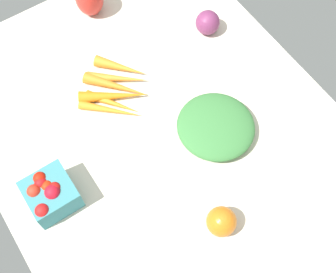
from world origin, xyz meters
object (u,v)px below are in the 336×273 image
Objects in this scene: leafy_greens_clump at (216,126)px; heirloom_tomato_orange at (221,221)px; carrot_bunch at (116,88)px; berry_basket at (50,194)px; red_onion_center at (208,23)px.

leafy_greens_clump is 2.85× the size of heirloom_tomato_orange.
carrot_bunch is 29.22cm from berry_basket.
berry_basket reaches higher than red_onion_center.
berry_basket is at bearing 122.55° from carrot_bunch.
red_onion_center is 0.30× the size of carrot_bunch.
heirloom_tomato_orange is (-42.27, 27.40, 0.02)cm from red_onion_center.
leafy_greens_clump is 38.06cm from berry_basket.
red_onion_center is at bearing -84.28° from carrot_bunch.
heirloom_tomato_orange is (-18.03, 12.08, 0.79)cm from leafy_greens_clump.
leafy_greens_clump reaches higher than carrot_bunch.
heirloom_tomato_orange is at bearing -178.58° from carrot_bunch.
carrot_bunch is 2.17× the size of berry_basket.
leafy_greens_clump is at bearing -98.67° from berry_basket.
red_onion_center is 56.07cm from berry_basket.
carrot_bunch is at bearing 1.42° from heirloom_tomato_orange.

